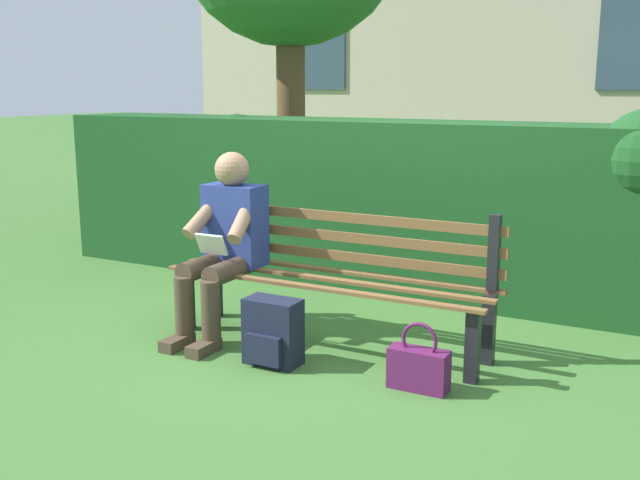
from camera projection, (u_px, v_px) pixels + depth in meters
name	position (u px, v px, depth m)	size (l,w,h in m)	color
ground	(328.00, 345.00, 4.55)	(60.00, 60.00, 0.00)	#3D6B2D
park_bench	(334.00, 272.00, 4.53)	(2.06, 0.47, 0.86)	black
person_seated	(225.00, 240.00, 4.66)	(0.44, 0.73, 1.16)	navy
hedge_backdrop	(397.00, 202.00, 5.71)	(5.96, 0.78, 1.43)	#19471E
backpack	(273.00, 332.00, 4.21)	(0.32, 0.25, 0.38)	#191E33
handbag	(419.00, 367.00, 3.87)	(0.32, 0.13, 0.37)	#59194C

